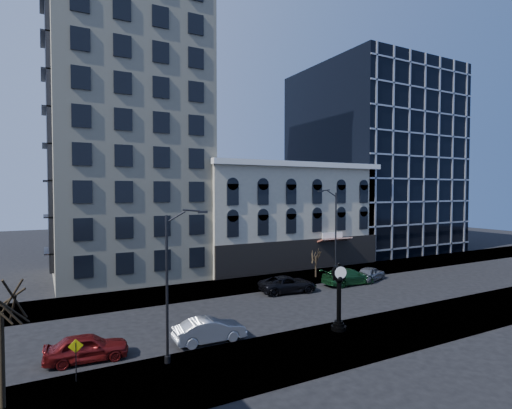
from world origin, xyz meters
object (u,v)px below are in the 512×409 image
car_near_b (210,330)px  street_clock (339,300)px  car_near_a (87,347)px  street_lamp_near (178,245)px  warning_sign (76,352)px

car_near_b → street_clock: bearing=-105.3°
car_near_a → car_near_b: (6.86, -0.59, -0.01)m
street_lamp_near → car_near_b: 6.55m
warning_sign → car_near_b: 7.86m
street_lamp_near → warning_sign: size_ratio=4.04×
car_near_a → car_near_b: bearing=-90.5°
street_clock → car_near_b: 8.51m
street_lamp_near → car_near_a: (-4.29, 2.71, -5.63)m
car_near_a → car_near_b: size_ratio=0.98×
warning_sign → car_near_a: (0.71, 2.56, -0.79)m
street_clock → street_lamp_near: street_lamp_near is taller
street_lamp_near → warning_sign: (-4.99, 0.15, -4.83)m
car_near_a → street_clock: bearing=-97.0°
warning_sign → street_lamp_near: bearing=2.1°
street_clock → car_near_b: size_ratio=1.01×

